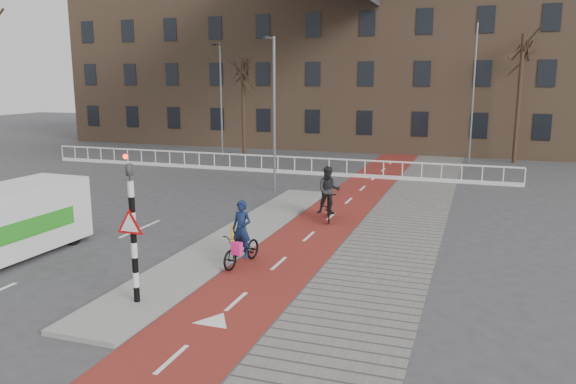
% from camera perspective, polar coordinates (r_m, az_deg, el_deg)
% --- Properties ---
extents(ground, '(120.00, 120.00, 0.00)m').
position_cam_1_polar(ground, '(15.27, -8.92, -8.89)').
color(ground, '#38383A').
rests_on(ground, ground).
extents(bike_lane, '(2.50, 60.00, 0.01)m').
position_cam_1_polar(bike_lane, '(23.81, 5.64, -1.38)').
color(bike_lane, maroon).
rests_on(bike_lane, ground).
extents(sidewalk, '(3.00, 60.00, 0.01)m').
position_cam_1_polar(sidewalk, '(23.35, 12.34, -1.86)').
color(sidewalk, slate).
rests_on(sidewalk, ground).
extents(curb_island, '(1.80, 16.00, 0.12)m').
position_cam_1_polar(curb_island, '(18.96, -5.15, -4.55)').
color(curb_island, gray).
rests_on(curb_island, ground).
extents(traffic_signal, '(0.80, 0.80, 3.68)m').
position_cam_1_polar(traffic_signal, '(13.34, -15.53, -3.23)').
color(traffic_signal, black).
rests_on(traffic_signal, curb_island).
extents(bollard, '(0.12, 0.12, 0.74)m').
position_cam_1_polar(bollard, '(17.49, -5.61, -4.49)').
color(bollard, '#FFAE0E').
rests_on(bollard, curb_island).
extents(cyclist_near, '(0.90, 1.88, 1.89)m').
position_cam_1_polar(cyclist_near, '(16.14, -4.71, -5.26)').
color(cyclist_near, black).
rests_on(cyclist_near, bike_lane).
extents(cyclist_far, '(1.06, 1.99, 2.05)m').
position_cam_1_polar(cyclist_far, '(21.16, 4.15, -0.62)').
color(cyclist_far, black).
rests_on(cyclist_far, bike_lane).
extents(van, '(2.13, 4.99, 2.12)m').
position_cam_1_polar(van, '(18.71, -26.56, -2.62)').
color(van, silver).
rests_on(van, ground).
extents(railing, '(28.00, 0.10, 0.99)m').
position_cam_1_polar(railing, '(32.26, -2.71, 2.59)').
color(railing, silver).
rests_on(railing, ground).
extents(townhouse_row, '(46.00, 10.00, 15.90)m').
position_cam_1_polar(townhouse_row, '(45.74, 6.82, 14.56)').
color(townhouse_row, '#7F6047').
rests_on(townhouse_row, ground).
extents(tree_mid, '(0.28, 0.28, 6.64)m').
position_cam_1_polar(tree_mid, '(39.10, -4.53, 8.56)').
color(tree_mid, black).
rests_on(tree_mid, ground).
extents(tree_right, '(0.25, 0.25, 7.98)m').
position_cam_1_polar(tree_right, '(38.37, 22.39, 8.69)').
color(tree_right, black).
rests_on(tree_right, ground).
extents(streetlight_near, '(0.12, 0.12, 7.15)m').
position_cam_1_polar(streetlight_near, '(26.39, -1.39, 7.77)').
color(streetlight_near, slate).
rests_on(streetlight_near, ground).
extents(streetlight_left, '(0.12, 0.12, 7.58)m').
position_cam_1_polar(streetlight_left, '(38.83, -6.80, 9.19)').
color(streetlight_left, slate).
rests_on(streetlight_left, ground).
extents(streetlight_right, '(0.12, 0.12, 8.76)m').
position_cam_1_polar(streetlight_right, '(37.41, 18.30, 9.52)').
color(streetlight_right, slate).
rests_on(streetlight_right, ground).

